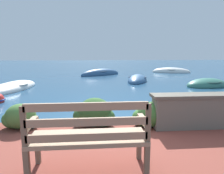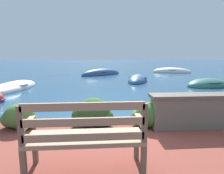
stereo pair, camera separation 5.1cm
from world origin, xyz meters
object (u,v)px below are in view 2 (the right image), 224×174
at_px(rowboat_mid, 207,85).
at_px(park_bench, 85,135).
at_px(rowboat_nearest, 14,88).
at_px(rowboat_outer, 101,74).
at_px(rowboat_distant, 172,72).
at_px(rowboat_far, 138,80).

bearing_deg(rowboat_mid, park_bench, -142.24).
bearing_deg(rowboat_nearest, park_bench, 37.56).
bearing_deg(park_bench, rowboat_outer, 80.59).
height_order(park_bench, rowboat_distant, park_bench).
relative_size(rowboat_mid, rowboat_distant, 0.76).
distance_m(rowboat_nearest, rowboat_mid, 9.38).
bearing_deg(rowboat_outer, rowboat_nearest, -159.63).
relative_size(rowboat_outer, rowboat_distant, 1.01).
xyz_separation_m(rowboat_nearest, rowboat_outer, (4.16, 5.53, 0.01)).
distance_m(rowboat_outer, rowboat_distant, 6.16).
distance_m(park_bench, rowboat_far, 9.63).
bearing_deg(rowboat_far, park_bench, -176.74).
distance_m(rowboat_far, rowboat_distant, 6.22).
bearing_deg(rowboat_nearest, rowboat_mid, 100.56).
height_order(park_bench, rowboat_nearest, park_bench).
xyz_separation_m(rowboat_far, rowboat_distant, (3.92, 4.83, 0.00)).
height_order(rowboat_nearest, rowboat_mid, rowboat_mid).
xyz_separation_m(rowboat_mid, rowboat_outer, (-5.21, 5.50, 0.00)).
relative_size(rowboat_nearest, rowboat_distant, 1.04).
bearing_deg(rowboat_nearest, rowboat_distant, 134.57).
height_order(rowboat_nearest, rowboat_distant, rowboat_distant).
height_order(rowboat_mid, rowboat_outer, rowboat_outer).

